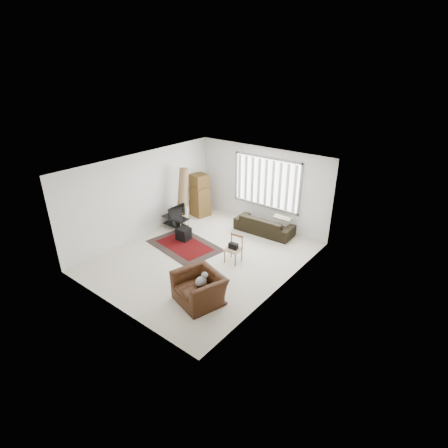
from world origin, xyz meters
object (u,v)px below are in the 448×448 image
object	(u,v)px
side_chair	(234,248)
armchair	(199,286)
moving_boxes	(200,197)
tv_stand	(176,221)
sofa	(264,222)

from	to	relation	value
side_chair	armchair	size ratio (longest dim) A/B	0.58
armchair	moving_boxes	bearing A→B (deg)	147.93
tv_stand	sofa	bearing A→B (deg)	34.06
moving_boxes	side_chair	xyz separation A→B (m)	(2.97, -1.90, -0.29)
sofa	side_chair	xyz separation A→B (m)	(0.31, -2.10, 0.06)
side_chair	armchair	world-z (taller)	armchair
moving_boxes	sofa	size ratio (longest dim) A/B	0.79
tv_stand	side_chair	bearing A→B (deg)	-9.06
tv_stand	moving_boxes	bearing A→B (deg)	97.78
tv_stand	sofa	size ratio (longest dim) A/B	0.47
tv_stand	moving_boxes	size ratio (longest dim) A/B	0.60
side_chair	tv_stand	bearing A→B (deg)	165.42
moving_boxes	sofa	world-z (taller)	moving_boxes
armchair	sofa	bearing A→B (deg)	117.10
side_chair	armchair	bearing A→B (deg)	-82.14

